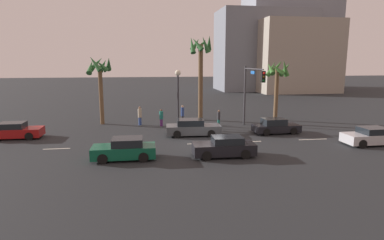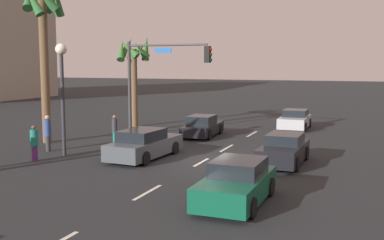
# 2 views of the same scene
# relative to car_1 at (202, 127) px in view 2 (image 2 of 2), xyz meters

# --- Properties ---
(ground_plane) EXTENTS (220.00, 220.00, 0.00)m
(ground_plane) POSITION_rel_car_1_xyz_m (-6.66, -2.66, -0.61)
(ground_plane) COLOR #232628
(lane_stripe_2) EXTENTS (2.07, 0.14, 0.01)m
(lane_stripe_2) POSITION_rel_car_1_xyz_m (-12.77, -2.66, -0.61)
(lane_stripe_2) COLOR silver
(lane_stripe_2) RESTS_ON ground_plane
(lane_stripe_3) EXTENTS (1.87, 0.14, 0.01)m
(lane_stripe_3) POSITION_rel_car_1_xyz_m (-7.33, -2.66, -0.61)
(lane_stripe_3) COLOR silver
(lane_stripe_3) RESTS_ON ground_plane
(lane_stripe_4) EXTENTS (2.21, 0.14, 0.01)m
(lane_stripe_4) POSITION_rel_car_1_xyz_m (-3.40, -2.66, -0.61)
(lane_stripe_4) COLOR silver
(lane_stripe_4) RESTS_ON ground_plane
(lane_stripe_5) EXTENTS (2.44, 0.14, 0.01)m
(lane_stripe_5) POSITION_rel_car_1_xyz_m (2.14, -2.66, -0.61)
(lane_stripe_5) COLOR silver
(lane_stripe_5) RESTS_ON ground_plane
(car_1) EXTENTS (4.14, 1.93, 1.33)m
(car_1) POSITION_rel_car_1_xyz_m (0.00, 0.00, 0.00)
(car_1) COLOR black
(car_1) RESTS_ON ground_plane
(car_2) EXTENTS (4.08, 1.91, 1.41)m
(car_2) POSITION_rel_car_1_xyz_m (-12.81, -5.92, 0.04)
(car_2) COLOR #0F5138
(car_2) RESTS_ON ground_plane
(car_3) EXTENTS (4.18, 1.86, 1.36)m
(car_3) POSITION_rel_car_1_xyz_m (-6.22, -6.24, 0.03)
(car_3) COLOR black
(car_3) RESTS_ON ground_plane
(car_4) EXTENTS (4.00, 1.96, 1.33)m
(car_4) POSITION_rel_car_1_xyz_m (5.65, -4.81, 0.01)
(car_4) COLOR #B7B7BC
(car_4) RESTS_ON ground_plane
(car_5) EXTENTS (4.74, 2.12, 1.42)m
(car_5) POSITION_rel_car_1_xyz_m (-7.41, 0.24, 0.05)
(car_5) COLOR #474C51
(car_5) RESTS_ON ground_plane
(traffic_signal) EXTENTS (0.37, 5.56, 5.88)m
(traffic_signal) POSITION_rel_car_1_xyz_m (-1.61, 2.33, 3.42)
(traffic_signal) COLOR #38383D
(traffic_signal) RESTS_ON ground_plane
(streetlamp) EXTENTS (0.56, 0.56, 5.51)m
(streetlamp) POSITION_rel_car_1_xyz_m (-8.24, 4.27, 3.30)
(streetlamp) COLOR #2D2D33
(streetlamp) RESTS_ON ground_plane
(pedestrian_1) EXTENTS (0.36, 0.36, 1.89)m
(pedestrian_1) POSITION_rel_car_1_xyz_m (-7.66, 5.72, 0.40)
(pedestrian_1) COLOR #333338
(pedestrian_1) RESTS_ON ground_plane
(pedestrian_2) EXTENTS (0.46, 0.46, 1.69)m
(pedestrian_2) POSITION_rel_car_1_xyz_m (-9.88, 4.72, 0.27)
(pedestrian_2) COLOR #59266B
(pedestrian_2) RESTS_ON ground_plane
(pedestrian_3) EXTENTS (0.39, 0.39, 1.63)m
(pedestrian_3) POSITION_rel_car_1_xyz_m (-4.31, 3.74, 0.26)
(pedestrian_3) COLOR #1E7266
(pedestrian_3) RESTS_ON ground_plane
(palm_tree_1) EXTENTS (2.50, 2.67, 6.55)m
(palm_tree_1) POSITION_rel_car_1_xyz_m (2.61, 6.21, 4.27)
(palm_tree_1) COLOR brown
(palm_tree_1) RESTS_ON ground_plane
(palm_tree_2) EXTENTS (2.56, 2.53, 9.10)m
(palm_tree_2) POSITION_rel_car_1_xyz_m (-5.52, 7.46, 5.91)
(palm_tree_2) COLOR brown
(palm_tree_2) RESTS_ON ground_plane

